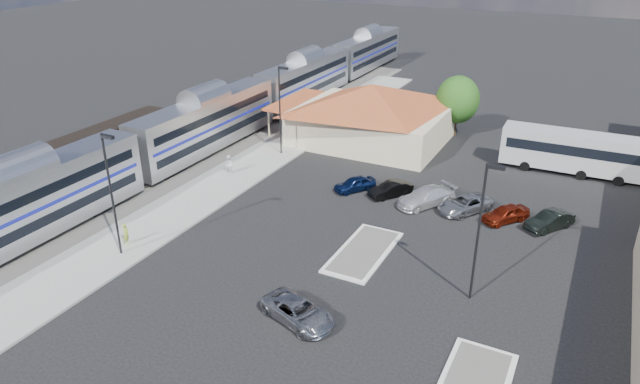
% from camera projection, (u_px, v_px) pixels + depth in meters
% --- Properties ---
extents(ground, '(280.00, 280.00, 0.00)m').
position_uv_depth(ground, '(300.00, 253.00, 40.29)').
color(ground, black).
rests_on(ground, ground).
extents(railbed, '(16.00, 100.00, 0.12)m').
position_uv_depth(railbed, '(151.00, 164.00, 55.39)').
color(railbed, '#4C4944').
rests_on(railbed, ground).
extents(platform, '(5.50, 92.00, 0.18)m').
position_uv_depth(platform, '(214.00, 188.00, 50.05)').
color(platform, gray).
rests_on(platform, ground).
extents(passenger_train, '(3.00, 104.00, 5.55)m').
position_uv_depth(passenger_train, '(207.00, 125.00, 57.29)').
color(passenger_train, silver).
rests_on(passenger_train, ground).
extents(freight_cars, '(2.80, 46.00, 4.00)m').
position_uv_depth(freight_cars, '(111.00, 147.00, 54.37)').
color(freight_cars, black).
rests_on(freight_cars, ground).
extents(station_depot, '(18.35, 12.24, 6.20)m').
position_uv_depth(station_depot, '(371.00, 113.00, 60.27)').
color(station_depot, '#C8B992').
rests_on(station_depot, ground).
extents(traffic_island_south, '(3.30, 7.50, 0.21)m').
position_uv_depth(traffic_island_south, '(363.00, 252.00, 40.21)').
color(traffic_island_south, silver).
rests_on(traffic_island_south, ground).
extents(lamp_plat_s, '(1.08, 0.25, 9.00)m').
position_uv_depth(lamp_plat_s, '(111.00, 186.00, 37.69)').
color(lamp_plat_s, black).
rests_on(lamp_plat_s, ground).
extents(lamp_plat_n, '(1.08, 0.25, 9.00)m').
position_uv_depth(lamp_plat_n, '(281.00, 104.00, 55.49)').
color(lamp_plat_n, black).
rests_on(lamp_plat_n, ground).
extents(lamp_lot, '(1.08, 0.25, 9.00)m').
position_uv_depth(lamp_lot, '(481.00, 222.00, 33.06)').
color(lamp_lot, black).
rests_on(lamp_lot, ground).
extents(tree_depot, '(4.71, 4.71, 6.63)m').
position_uv_depth(tree_depot, '(458.00, 100.00, 61.63)').
color(tree_depot, '#382314').
rests_on(tree_depot, ground).
extents(suv, '(5.26, 3.63, 1.33)m').
position_uv_depth(suv, '(298.00, 312.00, 32.97)').
color(suv, gray).
rests_on(suv, ground).
extents(coach_bus, '(12.35, 2.93, 3.94)m').
position_uv_depth(coach_bus, '(571.00, 150.00, 52.57)').
color(coach_bus, silver).
rests_on(coach_bus, ground).
extents(person_a, '(0.54, 0.68, 1.65)m').
position_uv_depth(person_a, '(126.00, 234.00, 40.71)').
color(person_a, '#9CB639').
rests_on(person_a, platform).
extents(person_b, '(0.96, 1.06, 1.77)m').
position_uv_depth(person_b, '(229.00, 164.00, 52.53)').
color(person_b, white).
rests_on(person_b, platform).
extents(parked_car_a, '(3.43, 3.90, 1.27)m').
position_uv_depth(parked_car_a, '(355.00, 184.00, 49.60)').
color(parked_car_a, '#0E1D46').
rests_on(parked_car_a, ground).
extents(parked_car_b, '(3.41, 3.92, 1.28)m').
position_uv_depth(parked_car_b, '(391.00, 189.00, 48.52)').
color(parked_car_b, black).
rests_on(parked_car_b, ground).
extents(parked_car_c, '(4.65, 5.47, 1.50)m').
position_uv_depth(parked_car_c, '(426.00, 197.00, 46.91)').
color(parked_car_c, silver).
rests_on(parked_car_c, ground).
extents(parked_car_d, '(4.45, 5.16, 1.32)m').
position_uv_depth(parked_car_d, '(465.00, 204.00, 45.87)').
color(parked_car_d, gray).
rests_on(parked_car_d, ground).
extents(parked_car_e, '(3.67, 4.06, 1.34)m').
position_uv_depth(parked_car_e, '(505.00, 214.00, 44.31)').
color(parked_car_e, maroon).
rests_on(parked_car_e, ground).
extents(parked_car_f, '(3.53, 4.23, 1.36)m').
position_uv_depth(parked_car_f, '(549.00, 221.00, 43.22)').
color(parked_car_f, black).
rests_on(parked_car_f, ground).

